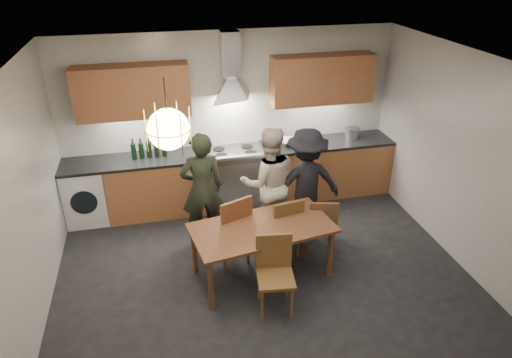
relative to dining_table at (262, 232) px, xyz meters
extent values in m
plane|color=black|center=(0.02, -0.14, -0.62)|extent=(5.00, 5.00, 0.00)
cube|color=silver|center=(0.02, 2.11, 0.68)|extent=(5.00, 0.02, 2.60)
cube|color=silver|center=(0.02, -2.39, 0.68)|extent=(5.00, 0.02, 2.60)
cube|color=silver|center=(-2.48, -0.14, 0.68)|extent=(0.02, 4.50, 2.60)
cube|color=silver|center=(2.52, -0.14, 0.68)|extent=(0.02, 4.50, 2.60)
cube|color=white|center=(0.02, -0.14, 1.98)|extent=(5.00, 4.50, 0.02)
cube|color=#C8804C|center=(-1.16, 1.81, -0.19)|extent=(1.45, 0.60, 0.86)
cube|color=#C8804C|center=(1.49, 1.81, -0.19)|extent=(2.05, 0.60, 0.86)
cube|color=white|center=(-2.18, 1.81, -0.19)|extent=(0.58, 0.58, 0.85)
cube|color=black|center=(-1.46, 1.81, 0.26)|extent=(2.05, 0.62, 0.04)
cube|color=black|center=(1.49, 1.81, 0.26)|extent=(2.05, 0.62, 0.04)
cube|color=silver|center=(0.02, 1.81, -0.22)|extent=(0.90, 0.60, 0.80)
cube|color=black|center=(0.02, 1.53, -0.24)|extent=(0.78, 0.02, 0.42)
cube|color=slate|center=(0.02, 1.81, 0.22)|extent=(0.90, 0.60, 0.08)
cube|color=silver|center=(0.02, 1.55, 0.28)|extent=(0.90, 0.08, 0.04)
cube|color=#B77146|center=(-1.36, 1.94, 1.24)|extent=(1.55, 0.35, 0.72)
cube|color=#B77146|center=(1.39, 1.94, 1.24)|extent=(1.55, 0.35, 0.72)
cube|color=silver|center=(0.02, 1.98, 1.67)|extent=(0.26, 0.22, 0.62)
cylinder|color=black|center=(-0.98, -0.24, 1.73)|extent=(0.01, 0.01, 0.50)
sphere|color=#FFE0A5|center=(-0.98, -0.24, 1.48)|extent=(0.40, 0.40, 0.40)
torus|color=gold|center=(-0.98, -0.24, 1.48)|extent=(0.43, 0.43, 0.01)
cube|color=brown|center=(0.00, 0.00, 0.06)|extent=(1.77, 1.08, 0.04)
cylinder|color=brown|center=(-0.69, -0.46, -0.29)|extent=(0.06, 0.06, 0.66)
cylinder|color=brown|center=(-0.80, 0.22, -0.29)|extent=(0.06, 0.06, 0.66)
cylinder|color=brown|center=(0.80, -0.22, -0.29)|extent=(0.06, 0.06, 0.66)
cylinder|color=brown|center=(0.69, 0.46, -0.29)|extent=(0.06, 0.06, 0.66)
cube|color=brown|center=(-0.33, 0.41, -0.16)|extent=(0.56, 0.56, 0.04)
cube|color=brown|center=(-0.26, 0.23, 0.10)|extent=(0.42, 0.20, 0.47)
cylinder|color=brown|center=(-0.24, 0.64, -0.40)|extent=(0.04, 0.04, 0.44)
cylinder|color=brown|center=(-0.11, 0.31, -0.40)|extent=(0.04, 0.04, 0.44)
cylinder|color=brown|center=(-0.56, 0.51, -0.40)|extent=(0.04, 0.04, 0.44)
cylinder|color=brown|center=(-0.43, 0.18, -0.40)|extent=(0.04, 0.04, 0.44)
cube|color=brown|center=(0.35, 0.36, -0.20)|extent=(0.45, 0.45, 0.04)
cube|color=brown|center=(0.38, 0.18, 0.04)|extent=(0.40, 0.10, 0.43)
cylinder|color=brown|center=(0.49, 0.54, -0.42)|extent=(0.03, 0.03, 0.40)
cylinder|color=brown|center=(0.54, 0.22, -0.42)|extent=(0.03, 0.03, 0.40)
cylinder|color=brown|center=(0.17, 0.49, -0.42)|extent=(0.03, 0.03, 0.40)
cylinder|color=brown|center=(0.22, 0.17, -0.42)|extent=(0.03, 0.03, 0.40)
cube|color=brown|center=(0.89, 0.35, -0.23)|extent=(0.44, 0.44, 0.03)
cube|color=brown|center=(0.85, 0.19, -0.02)|extent=(0.36, 0.12, 0.39)
cylinder|color=brown|center=(1.07, 0.45, -0.43)|extent=(0.03, 0.03, 0.37)
cylinder|color=brown|center=(0.99, 0.17, -0.43)|extent=(0.03, 0.03, 0.37)
cylinder|color=brown|center=(0.79, 0.53, -0.43)|extent=(0.03, 0.03, 0.37)
cylinder|color=brown|center=(0.71, 0.25, -0.43)|extent=(0.03, 0.03, 0.37)
cube|color=brown|center=(0.00, -0.62, -0.19)|extent=(0.45, 0.45, 0.04)
cube|color=brown|center=(0.02, -0.44, 0.04)|extent=(0.40, 0.09, 0.44)
cylinder|color=brown|center=(-0.18, -0.75, -0.42)|extent=(0.03, 0.03, 0.41)
cylinder|color=brown|center=(-0.14, -0.44, -0.42)|extent=(0.03, 0.03, 0.41)
cylinder|color=brown|center=(0.14, -0.80, -0.42)|extent=(0.03, 0.03, 0.41)
cylinder|color=brown|center=(0.18, -0.48, -0.42)|extent=(0.03, 0.03, 0.41)
imported|color=black|center=(-0.59, 0.94, 0.17)|extent=(0.60, 0.41, 1.57)
imported|color=beige|center=(0.30, 0.88, 0.17)|extent=(0.80, 0.64, 1.58)
imported|color=black|center=(0.81, 0.83, 0.15)|extent=(1.00, 0.59, 1.54)
imported|color=#B2B2B5|center=(0.90, 1.82, 0.32)|extent=(0.41, 0.41, 0.08)
cylinder|color=#B9B9BD|center=(1.92, 1.85, 0.36)|extent=(0.27, 0.27, 0.16)
camera|label=1|loc=(-1.10, -4.36, 3.05)|focal=32.00mm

